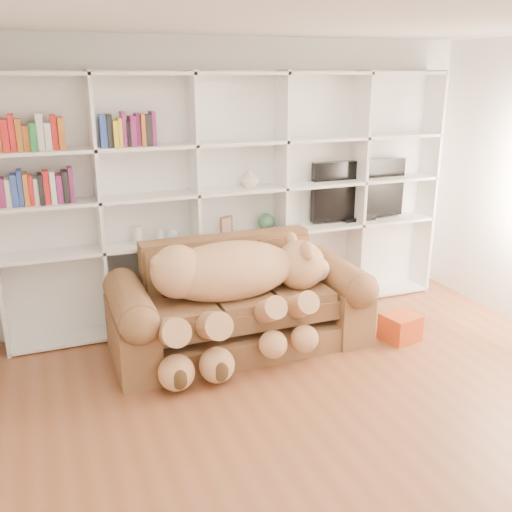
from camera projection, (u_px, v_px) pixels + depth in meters
name	position (u px, v px, depth m)	size (l,w,h in m)	color
floor	(355.00, 443.00, 3.84)	(5.00, 5.00, 0.00)	brown
ceiling	(383.00, 9.00, 3.01)	(5.00, 5.00, 0.00)	white
wall_back	(232.00, 181.00, 5.64)	(5.00, 0.02, 2.70)	silver
bookshelf	(213.00, 190.00, 5.45)	(4.43, 0.35, 2.40)	white
sofa	(239.00, 308.00, 5.12)	(2.25, 0.97, 0.95)	brown
teddy_bear	(234.00, 285.00, 4.82)	(1.73, 0.94, 1.00)	tan
throw_pillow	(182.00, 275.00, 5.00)	(0.40, 0.13, 0.40)	#510F0D
gift_box	(400.00, 327.00, 5.29)	(0.31, 0.29, 0.25)	#C24519
tv	(358.00, 191.00, 6.03)	(1.08, 0.18, 0.64)	black
picture_frame	(226.00, 225.00, 5.54)	(0.14, 0.03, 0.17)	#53301C
green_vase	(266.00, 222.00, 5.69)	(0.18, 0.18, 0.18)	#305D3C
figurine_tall	(138.00, 235.00, 5.25)	(0.08, 0.08, 0.17)	silver
figurine_short	(160.00, 235.00, 5.32)	(0.07, 0.07, 0.12)	silver
snow_globe	(173.00, 234.00, 5.37)	(0.10, 0.10, 0.10)	silver
shelf_vase	(250.00, 178.00, 5.49)	(0.17, 0.17, 0.18)	silver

